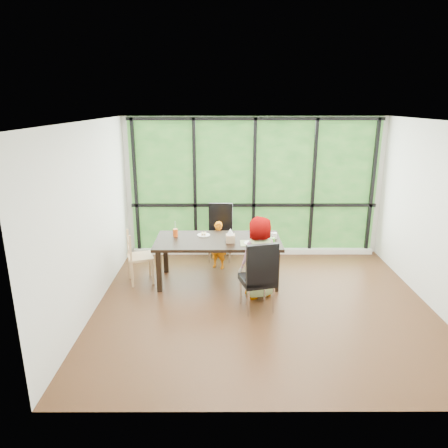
{
  "coord_description": "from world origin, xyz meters",
  "views": [
    {
      "loc": [
        -0.6,
        -5.57,
        2.94
      ],
      "look_at": [
        -0.59,
        0.73,
        1.05
      ],
      "focal_mm": 32.6,
      "sensor_mm": 36.0,
      "label": 1
    }
  ],
  "objects_px": {
    "child_older": "(257,257)",
    "tissue_box": "(230,238)",
    "dining_table": "(218,260)",
    "chair_window_leather": "(220,233)",
    "plate_far": "(204,235)",
    "chair_end_beech": "(140,257)",
    "white_mug": "(274,236)",
    "chair_interior_leather": "(257,275)",
    "child_toddler": "(218,245)",
    "green_cup": "(273,241)",
    "orange_cup": "(175,233)",
    "plate_near": "(253,243)"
  },
  "relations": [
    {
      "from": "child_older",
      "to": "tissue_box",
      "type": "bearing_deg",
      "value": -69.9
    },
    {
      "from": "dining_table",
      "to": "child_older",
      "type": "bearing_deg",
      "value": -42.12
    },
    {
      "from": "chair_window_leather",
      "to": "plate_far",
      "type": "relative_size",
      "value": 4.91
    },
    {
      "from": "chair_end_beech",
      "to": "white_mug",
      "type": "bearing_deg",
      "value": -106.21
    },
    {
      "from": "child_older",
      "to": "tissue_box",
      "type": "height_order",
      "value": "child_older"
    },
    {
      "from": "child_older",
      "to": "white_mug",
      "type": "distance_m",
      "value": 0.71
    },
    {
      "from": "chair_interior_leather",
      "to": "child_toddler",
      "type": "relative_size",
      "value": 1.23
    },
    {
      "from": "chair_window_leather",
      "to": "child_toddler",
      "type": "height_order",
      "value": "chair_window_leather"
    },
    {
      "from": "chair_interior_leather",
      "to": "white_mug",
      "type": "height_order",
      "value": "chair_interior_leather"
    },
    {
      "from": "chair_end_beech",
      "to": "white_mug",
      "type": "distance_m",
      "value": 2.28
    },
    {
      "from": "green_cup",
      "to": "white_mug",
      "type": "xyz_separation_m",
      "value": [
        0.06,
        0.32,
        -0.01
      ]
    },
    {
      "from": "orange_cup",
      "to": "green_cup",
      "type": "distance_m",
      "value": 1.66
    },
    {
      "from": "child_older",
      "to": "orange_cup",
      "type": "xyz_separation_m",
      "value": [
        -1.34,
        0.72,
        0.17
      ]
    },
    {
      "from": "white_mug",
      "to": "tissue_box",
      "type": "relative_size",
      "value": 0.64
    },
    {
      "from": "dining_table",
      "to": "child_toddler",
      "type": "bearing_deg",
      "value": 90.0
    },
    {
      "from": "child_toddler",
      "to": "child_older",
      "type": "relative_size",
      "value": 0.68
    },
    {
      "from": "chair_window_leather",
      "to": "child_toddler",
      "type": "relative_size",
      "value": 1.23
    },
    {
      "from": "chair_end_beech",
      "to": "plate_far",
      "type": "relative_size",
      "value": 4.09
    },
    {
      "from": "chair_end_beech",
      "to": "plate_far",
      "type": "bearing_deg",
      "value": -95.75
    },
    {
      "from": "plate_far",
      "to": "white_mug",
      "type": "distance_m",
      "value": 1.2
    },
    {
      "from": "child_toddler",
      "to": "child_older",
      "type": "distance_m",
      "value": 1.32
    },
    {
      "from": "plate_far",
      "to": "chair_window_leather",
      "type": "bearing_deg",
      "value": 70.97
    },
    {
      "from": "orange_cup",
      "to": "plate_far",
      "type": "bearing_deg",
      "value": 5.99
    },
    {
      "from": "dining_table",
      "to": "plate_far",
      "type": "xyz_separation_m",
      "value": [
        -0.25,
        0.22,
        0.38
      ]
    },
    {
      "from": "green_cup",
      "to": "tissue_box",
      "type": "relative_size",
      "value": 0.8
    },
    {
      "from": "chair_end_beech",
      "to": "child_toddler",
      "type": "xyz_separation_m",
      "value": [
        1.31,
        0.61,
        -0.01
      ]
    },
    {
      "from": "dining_table",
      "to": "chair_interior_leather",
      "type": "bearing_deg",
      "value": -59.35
    },
    {
      "from": "chair_window_leather",
      "to": "plate_near",
      "type": "distance_m",
      "value": 1.35
    },
    {
      "from": "plate_far",
      "to": "tissue_box",
      "type": "xyz_separation_m",
      "value": [
        0.45,
        -0.35,
        0.06
      ]
    },
    {
      "from": "chair_interior_leather",
      "to": "green_cup",
      "type": "distance_m",
      "value": 0.82
    },
    {
      "from": "chair_end_beech",
      "to": "tissue_box",
      "type": "xyz_separation_m",
      "value": [
        1.51,
        -0.12,
        0.36
      ]
    },
    {
      "from": "chair_interior_leather",
      "to": "orange_cup",
      "type": "bearing_deg",
      "value": -55.62
    },
    {
      "from": "dining_table",
      "to": "child_toddler",
      "type": "xyz_separation_m",
      "value": [
        -0.0,
        0.6,
        0.07
      ]
    },
    {
      "from": "dining_table",
      "to": "plate_far",
      "type": "distance_m",
      "value": 0.51
    },
    {
      "from": "orange_cup",
      "to": "green_cup",
      "type": "bearing_deg",
      "value": -15.0
    },
    {
      "from": "chair_window_leather",
      "to": "orange_cup",
      "type": "bearing_deg",
      "value": -127.72
    },
    {
      "from": "chair_interior_leather",
      "to": "child_toddler",
      "type": "distance_m",
      "value": 1.68
    },
    {
      "from": "child_older",
      "to": "chair_window_leather",
      "type": "bearing_deg",
      "value": -93.39
    },
    {
      "from": "chair_interior_leather",
      "to": "child_older",
      "type": "height_order",
      "value": "child_older"
    },
    {
      "from": "child_toddler",
      "to": "white_mug",
      "type": "distance_m",
      "value": 1.14
    },
    {
      "from": "chair_interior_leather",
      "to": "tissue_box",
      "type": "xyz_separation_m",
      "value": [
        -0.38,
        0.85,
        0.27
      ]
    },
    {
      "from": "chair_interior_leather",
      "to": "green_cup",
      "type": "bearing_deg",
      "value": -126.77
    },
    {
      "from": "chair_window_leather",
      "to": "orange_cup",
      "type": "xyz_separation_m",
      "value": [
        -0.75,
        -0.84,
        0.28
      ]
    },
    {
      "from": "white_mug",
      "to": "chair_end_beech",
      "type": "bearing_deg",
      "value": -178.03
    },
    {
      "from": "child_toddler",
      "to": "child_older",
      "type": "height_order",
      "value": "child_older"
    },
    {
      "from": "plate_near",
      "to": "green_cup",
      "type": "relative_size",
      "value": 2.33
    },
    {
      "from": "tissue_box",
      "to": "white_mug",
      "type": "bearing_deg",
      "value": 14.87
    },
    {
      "from": "child_older",
      "to": "green_cup",
      "type": "distance_m",
      "value": 0.43
    },
    {
      "from": "dining_table",
      "to": "chair_interior_leather",
      "type": "relative_size",
      "value": 1.93
    },
    {
      "from": "white_mug",
      "to": "plate_far",
      "type": "bearing_deg",
      "value": 172.52
    }
  ]
}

